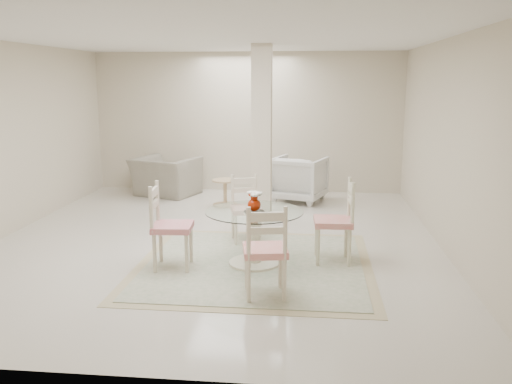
# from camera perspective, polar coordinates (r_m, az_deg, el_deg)

# --- Properties ---
(ground) EXTENTS (7.00, 7.00, 0.00)m
(ground) POSITION_cam_1_polar(r_m,az_deg,el_deg) (7.48, -4.19, -5.14)
(ground) COLOR silver
(ground) RESTS_ON ground
(room_shell) EXTENTS (6.02, 7.02, 2.71)m
(room_shell) POSITION_cam_1_polar(r_m,az_deg,el_deg) (7.17, -4.41, 9.19)
(room_shell) COLOR beige
(room_shell) RESTS_ON ground
(column) EXTENTS (0.30, 0.30, 2.70)m
(column) POSITION_cam_1_polar(r_m,az_deg,el_deg) (8.42, 0.61, 6.15)
(column) COLOR beige
(column) RESTS_ON ground
(area_rug) EXTENTS (2.78, 2.78, 0.02)m
(area_rug) POSITION_cam_1_polar(r_m,az_deg,el_deg) (6.52, -0.19, -7.63)
(area_rug) COLOR tan
(area_rug) RESTS_ON ground
(dining_table) EXTENTS (1.15, 1.15, 0.66)m
(dining_table) POSITION_cam_1_polar(r_m,az_deg,el_deg) (6.42, -0.19, -4.84)
(dining_table) COLOR #F5EECA
(dining_table) RESTS_ON ground
(red_vase) EXTENTS (0.18, 0.17, 0.24)m
(red_vase) POSITION_cam_1_polar(r_m,az_deg,el_deg) (6.30, -0.17, -0.93)
(red_vase) COLOR #9E1E04
(red_vase) RESTS_ON dining_table
(dining_chair_east) EXTENTS (0.47, 0.47, 1.12)m
(dining_chair_east) POSITION_cam_1_polar(r_m,az_deg,el_deg) (6.53, 8.77, -2.41)
(dining_chair_east) COLOR beige
(dining_chair_east) RESTS_ON ground
(dining_chair_north) EXTENTS (0.49, 0.49, 0.99)m
(dining_chair_north) POSITION_cam_1_polar(r_m,az_deg,el_deg) (7.35, -1.12, -1.22)
(dining_chair_north) COLOR beige
(dining_chair_north) RESTS_ON ground
(dining_chair_west) EXTENTS (0.48, 0.48, 1.11)m
(dining_chair_west) POSITION_cam_1_polar(r_m,az_deg,el_deg) (6.33, -9.44, -2.91)
(dining_chair_west) COLOR beige
(dining_chair_west) RESTS_ON ground
(dining_chair_south) EXTENTS (0.50, 0.50, 1.08)m
(dining_chair_south) POSITION_cam_1_polar(r_m,az_deg,el_deg) (5.38, 1.03, -5.55)
(dining_chair_south) COLOR beige
(dining_chair_south) RESTS_ON ground
(recliner_taupe) EXTENTS (1.37, 1.28, 0.72)m
(recliner_taupe) POSITION_cam_1_polar(r_m,az_deg,el_deg) (10.47, -9.47, 1.63)
(recliner_taupe) COLOR gray
(recliner_taupe) RESTS_ON ground
(armchair_white) EXTENTS (1.11, 1.13, 0.82)m
(armchair_white) POSITION_cam_1_polar(r_m,az_deg,el_deg) (9.85, 4.54, 1.40)
(armchair_white) COLOR white
(armchair_white) RESTS_ON ground
(side_table) EXTENTS (0.45, 0.45, 0.47)m
(side_table) POSITION_cam_1_polar(r_m,az_deg,el_deg) (9.46, -3.27, -0.20)
(side_table) COLOR tan
(side_table) RESTS_ON ground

